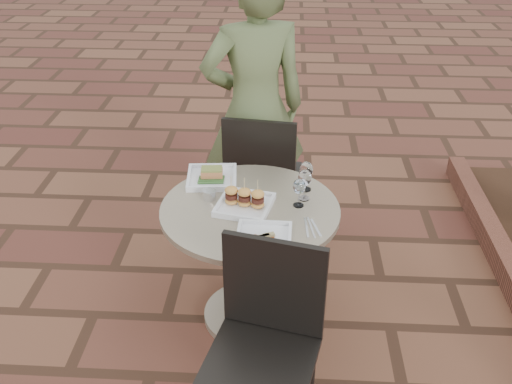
# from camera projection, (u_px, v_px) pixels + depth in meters

# --- Properties ---
(ground) EXTENTS (60.00, 60.00, 0.00)m
(ground) POSITION_uv_depth(u_px,v_px,m) (240.00, 321.00, 3.19)
(ground) COLOR brown
(ground) RESTS_ON ground
(cafe_table) EXTENTS (0.90, 0.90, 0.73)m
(cafe_table) POSITION_uv_depth(u_px,v_px,m) (250.00, 247.00, 2.97)
(cafe_table) COLOR gray
(cafe_table) RESTS_ON ground
(chair_far) EXTENTS (0.49, 0.49, 0.93)m
(chair_far) POSITION_uv_depth(u_px,v_px,m) (262.00, 170.00, 3.55)
(chair_far) COLOR black
(chair_far) RESTS_ON ground
(chair_near) EXTENTS (0.53, 0.53, 0.93)m
(chair_near) POSITION_uv_depth(u_px,v_px,m) (267.00, 329.00, 2.37)
(chair_near) COLOR black
(chair_near) RESTS_ON ground
(diner) EXTENTS (0.76, 0.61, 1.80)m
(diner) POSITION_uv_depth(u_px,v_px,m) (255.00, 110.00, 3.48)
(diner) COLOR #4E5B32
(diner) RESTS_ON ground
(plate_salmon) EXTENTS (0.29, 0.29, 0.07)m
(plate_salmon) POSITION_uv_depth(u_px,v_px,m) (212.00, 177.00, 3.07)
(plate_salmon) COLOR silver
(plate_salmon) RESTS_ON cafe_table
(plate_sliders) EXTENTS (0.31, 0.31, 0.17)m
(plate_sliders) POSITION_uv_depth(u_px,v_px,m) (245.00, 201.00, 2.82)
(plate_sliders) COLOR silver
(plate_sliders) RESTS_ON cafe_table
(plate_tuna) EXTENTS (0.26, 0.26, 0.03)m
(plate_tuna) POSITION_uv_depth(u_px,v_px,m) (264.00, 238.00, 2.59)
(plate_tuna) COLOR silver
(plate_tuna) RESTS_ON cafe_table
(wine_glass_right) EXTENTS (0.06, 0.06, 0.15)m
(wine_glass_right) POSITION_uv_depth(u_px,v_px,m) (299.00, 187.00, 2.80)
(wine_glass_right) COLOR white
(wine_glass_right) RESTS_ON cafe_table
(wine_glass_mid) EXTENTS (0.07, 0.07, 0.17)m
(wine_glass_mid) POSITION_uv_depth(u_px,v_px,m) (305.00, 179.00, 2.85)
(wine_glass_mid) COLOR white
(wine_glass_mid) RESTS_ON cafe_table
(wine_glass_far) EXTENTS (0.07, 0.07, 0.16)m
(wine_glass_far) POSITION_uv_depth(u_px,v_px,m) (306.00, 170.00, 2.93)
(wine_glass_far) COLOR white
(wine_glass_far) RESTS_ON cafe_table
(steel_ramekin) EXTENTS (0.09, 0.09, 0.05)m
(steel_ramekin) POSITION_uv_depth(u_px,v_px,m) (209.00, 195.00, 2.90)
(steel_ramekin) COLOR silver
(steel_ramekin) RESTS_ON cafe_table
(cutlery_set) EXTENTS (0.11, 0.19, 0.00)m
(cutlery_set) POSITION_uv_depth(u_px,v_px,m) (311.00, 228.00, 2.69)
(cutlery_set) COLOR silver
(cutlery_set) RESTS_ON cafe_table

